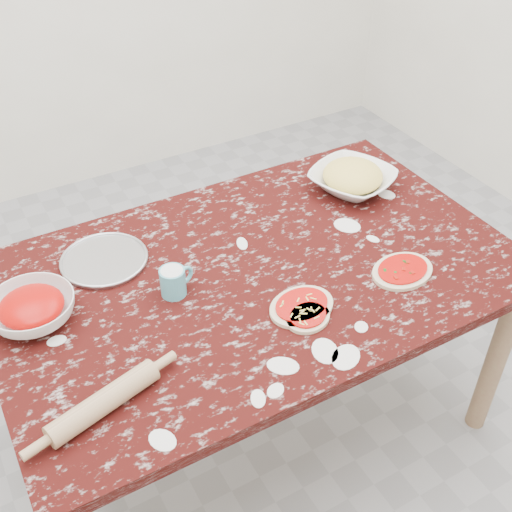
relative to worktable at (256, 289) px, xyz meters
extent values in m
plane|color=gray|center=(0.00, 0.00, -0.67)|extent=(4.00, 4.00, 0.00)
cube|color=black|center=(0.00, 0.00, 0.06)|extent=(1.60, 1.00, 0.04)
cube|color=#89724E|center=(0.00, 0.00, 0.00)|extent=(1.50, 0.90, 0.08)
cylinder|color=#89724E|center=(0.72, -0.42, -0.31)|extent=(0.07, 0.07, 0.71)
cylinder|color=#89724E|center=(-0.72, 0.42, -0.31)|extent=(0.07, 0.07, 0.71)
cylinder|color=#89724E|center=(0.72, 0.42, -0.31)|extent=(0.07, 0.07, 0.71)
cylinder|color=#B2B2B7|center=(-0.40, 0.26, 0.09)|extent=(0.34, 0.34, 0.01)
imported|color=white|center=(-0.65, 0.11, 0.12)|extent=(0.28, 0.28, 0.08)
imported|color=white|center=(0.53, 0.22, 0.12)|extent=(0.37, 0.37, 0.07)
cylinder|color=#50AABC|center=(-0.27, 0.02, 0.13)|extent=(0.08, 0.08, 0.09)
torus|color=#50AABC|center=(-0.22, 0.03, 0.13)|extent=(0.06, 0.03, 0.06)
cylinder|color=silver|center=(-0.27, 0.02, 0.16)|extent=(0.06, 0.06, 0.01)
ellipsoid|color=beige|center=(0.03, -0.22, 0.09)|extent=(0.22, 0.18, 0.01)
ellipsoid|color=red|center=(0.03, -0.22, 0.10)|extent=(0.18, 0.15, 0.00)
ellipsoid|color=beige|center=(0.02, -0.26, 0.09)|extent=(0.16, 0.15, 0.01)
ellipsoid|color=red|center=(0.02, -0.26, 0.10)|extent=(0.13, 0.12, 0.00)
ellipsoid|color=beige|center=(0.38, -0.24, 0.09)|extent=(0.22, 0.18, 0.01)
ellipsoid|color=red|center=(0.38, -0.24, 0.10)|extent=(0.18, 0.15, 0.00)
cylinder|color=tan|center=(-0.58, -0.29, 0.11)|extent=(0.30, 0.13, 0.06)
camera|label=1|loc=(-0.73, -1.30, 1.33)|focal=44.33mm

